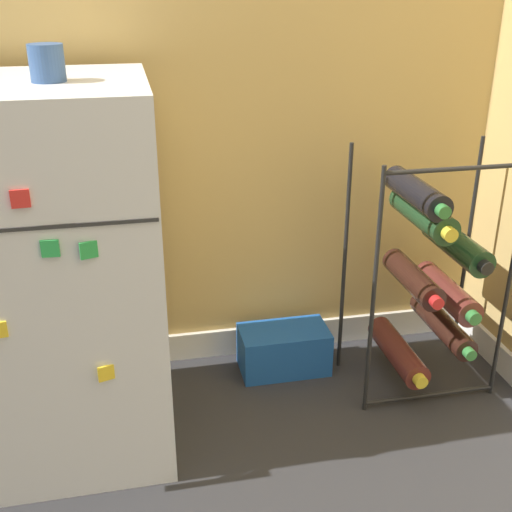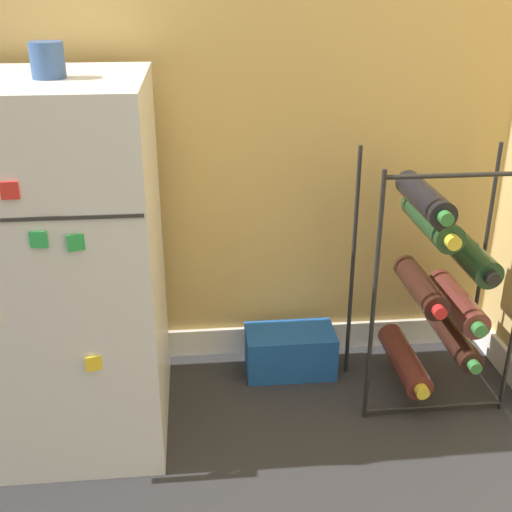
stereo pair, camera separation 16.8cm
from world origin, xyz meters
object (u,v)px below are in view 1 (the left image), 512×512
object	(u,v)px
mini_fridge	(59,277)
fridge_top_cup	(47,63)
soda_box	(284,349)
wine_rack	(428,274)

from	to	relation	value
mini_fridge	fridge_top_cup	xyz separation A→B (m)	(0.04, -0.03, 0.51)
mini_fridge	soda_box	size ratio (longest dim) A/B	3.42
soda_box	fridge_top_cup	distance (m)	1.09
soda_box	fridge_top_cup	bearing A→B (deg)	-159.92
wine_rack	fridge_top_cup	distance (m)	1.15
wine_rack	fridge_top_cup	world-z (taller)	fridge_top_cup
mini_fridge	soda_box	bearing A→B (deg)	16.45
mini_fridge	fridge_top_cup	bearing A→B (deg)	-38.26
soda_box	fridge_top_cup	size ratio (longest dim) A/B	3.55
wine_rack	soda_box	xyz separation A→B (m)	(-0.39, 0.14, -0.29)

